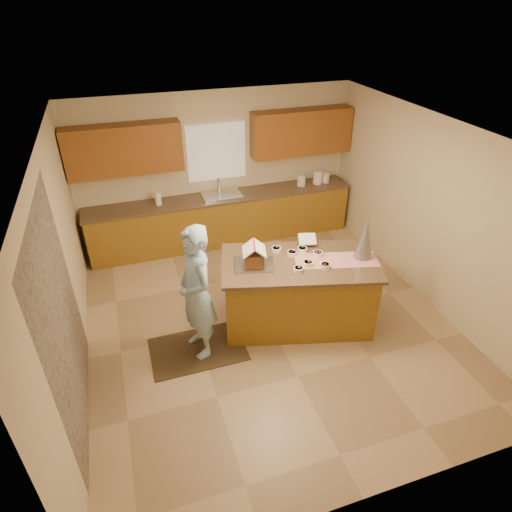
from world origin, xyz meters
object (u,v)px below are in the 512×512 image
object	(u,v)px
island_base	(298,293)
tinsel_tree	(365,238)
boy	(197,293)
gingerbread_house	(254,256)

from	to	relation	value
island_base	tinsel_tree	bearing A→B (deg)	3.67
boy	gingerbread_house	xyz separation A→B (m)	(0.83, 0.24, 0.23)
tinsel_tree	gingerbread_house	xyz separation A→B (m)	(-1.45, 0.27, -0.16)
island_base	gingerbread_house	xyz separation A→B (m)	(-0.60, 0.10, 0.67)
tinsel_tree	boy	size ratio (longest dim) A/B	0.33
boy	gingerbread_house	size ratio (longest dim) A/B	4.86
island_base	tinsel_tree	size ratio (longest dim) A/B	3.27
island_base	boy	world-z (taller)	boy
tinsel_tree	boy	distance (m)	2.31
tinsel_tree	gingerbread_house	world-z (taller)	tinsel_tree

